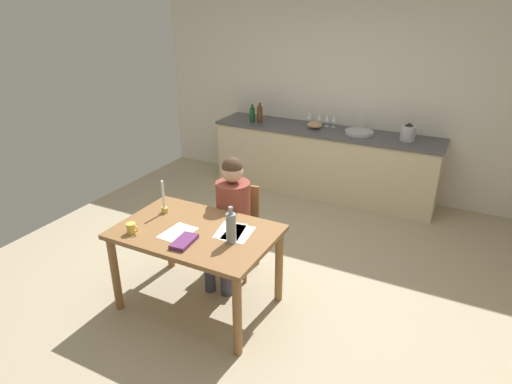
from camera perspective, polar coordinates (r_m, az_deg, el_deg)
name	(u,v)px	position (r m, az deg, el deg)	size (l,w,h in m)	color
ground_plane	(245,276)	(4.46, -1.44, -10.74)	(5.20, 5.20, 0.04)	tan
wall_back	(336,94)	(6.19, 10.25, 12.28)	(5.20, 0.12, 2.60)	silver
kitchen_counter	(323,162)	(6.09, 8.64, 3.87)	(3.00, 0.64, 0.90)	beige
dining_table	(196,241)	(3.76, -7.64, -6.27)	(1.31, 0.86, 0.74)	olive
chair_at_table	(237,225)	(4.33, -2.41, -4.21)	(0.44, 0.44, 0.85)	olive
person_seated	(230,212)	(4.12, -3.30, -2.60)	(0.36, 0.61, 1.19)	brown
coffee_mug	(132,228)	(3.75, -15.66, -4.50)	(0.11, 0.08, 0.09)	#F2CC4C
candlestick	(164,204)	(4.00, -11.70, -1.48)	(0.06, 0.06, 0.31)	gold
book_magazine	(184,242)	(3.53, -9.20, -6.29)	(0.13, 0.25, 0.03)	#632C60
paper_letter	(230,231)	(3.67, -3.32, -4.98)	(0.21, 0.30, 0.00)	white
paper_bill	(178,233)	(3.69, -9.99, -5.15)	(0.21, 0.30, 0.00)	white
paper_envelope	(238,233)	(3.63, -2.35, -5.32)	(0.21, 0.30, 0.00)	white
wine_bottle_on_table	(231,227)	(3.45, -3.22, -4.55)	(0.08, 0.08, 0.31)	#8C999E
sink_unit	(359,132)	(5.83, 13.08, 7.49)	(0.36, 0.36, 0.24)	#B2B7BC
bottle_oil	(252,114)	(6.23, -0.48, 9.92)	(0.07, 0.07, 0.24)	#194C23
bottle_vinegar	(260,114)	(6.19, 0.48, 9.95)	(0.08, 0.08, 0.28)	#593319
mixing_bowl	(315,125)	(5.98, 7.55, 8.52)	(0.19, 0.19, 0.09)	tan
stovetop_kettle	(408,132)	(5.70, 18.91, 7.23)	(0.18, 0.18, 0.22)	#B7BABF
wine_glass_near_sink	(334,119)	(6.05, 9.98, 9.17)	(0.07, 0.07, 0.15)	silver
wine_glass_by_kettle	(327,118)	(6.07, 9.11, 9.30)	(0.07, 0.07, 0.15)	silver
wine_glass_back_left	(320,117)	(6.11, 8.14, 9.44)	(0.07, 0.07, 0.15)	silver
wine_glass_back_right	(309,116)	(6.15, 6.84, 9.62)	(0.07, 0.07, 0.15)	silver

